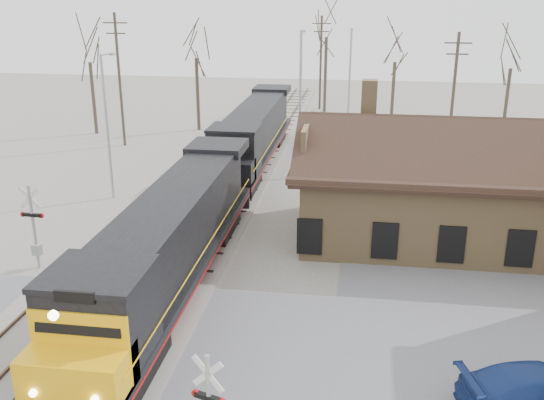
{
  "coord_description": "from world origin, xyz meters",
  "views": [
    {
      "loc": [
        7.6,
        -18.35,
        12.3
      ],
      "look_at": [
        3.56,
        9.0,
        2.67
      ],
      "focal_mm": 40.0,
      "sensor_mm": 36.0,
      "label": 1
    }
  ],
  "objects_px": {
    "depot": "(443,194)",
    "locomotive_trailing": "(254,135)",
    "locomotive_lead": "(168,245)",
    "parked_car": "(540,390)"
  },
  "relations": [
    {
      "from": "locomotive_lead",
      "to": "locomotive_trailing",
      "type": "relative_size",
      "value": 1.0
    },
    {
      "from": "locomotive_trailing",
      "to": "parked_car",
      "type": "distance_m",
      "value": 29.08
    },
    {
      "from": "depot",
      "to": "locomotive_lead",
      "type": "relative_size",
      "value": 0.76
    },
    {
      "from": "locomotive_trailing",
      "to": "parked_car",
      "type": "bearing_deg",
      "value": -62.41
    },
    {
      "from": "depot",
      "to": "locomotive_lead",
      "type": "xyz_separation_m",
      "value": [
        -11.99,
        -8.3,
        -0.08
      ]
    },
    {
      "from": "locomotive_trailing",
      "to": "depot",
      "type": "bearing_deg",
      "value": -44.93
    },
    {
      "from": "parked_car",
      "to": "depot",
      "type": "bearing_deg",
      "value": -8.97
    },
    {
      "from": "depot",
      "to": "parked_car",
      "type": "relative_size",
      "value": 3.02
    },
    {
      "from": "depot",
      "to": "locomotive_trailing",
      "type": "bearing_deg",
      "value": 135.07
    },
    {
      "from": "depot",
      "to": "locomotive_trailing",
      "type": "height_order",
      "value": "depot"
    }
  ]
}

